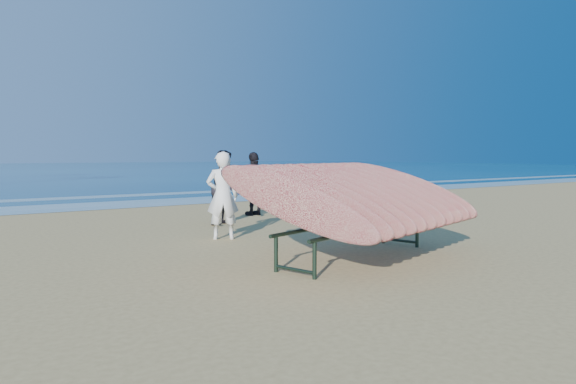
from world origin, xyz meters
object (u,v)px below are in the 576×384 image
object	(u,v)px
person_dark_a	(225,187)
person_dark_b	(255,184)
person_white	(223,196)
surfboard_rack	(355,195)

from	to	relation	value
person_dark_a	person_dark_b	distance (m)	1.83
person_white	person_dark_b	bearing A→B (deg)	-103.06
person_dark_a	person_dark_b	xyz separation A→B (m)	(1.44, 1.12, -0.01)
surfboard_rack	person_dark_a	bearing A→B (deg)	72.09
person_white	person_dark_a	world-z (taller)	person_dark_a
surfboard_rack	person_white	distance (m)	2.88
surfboard_rack	person_dark_b	distance (m)	5.91
surfboard_rack	person_white	size ratio (longest dim) A/B	2.32
person_dark_b	surfboard_rack	bearing A→B (deg)	68.10
person_white	person_dark_a	distance (m)	2.08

